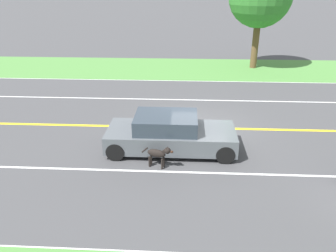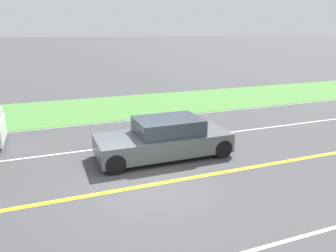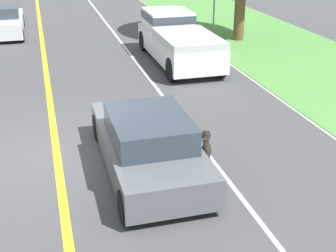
{
  "view_description": "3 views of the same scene",
  "coord_description": "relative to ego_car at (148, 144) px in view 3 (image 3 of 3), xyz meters",
  "views": [
    {
      "loc": [
        12.6,
        -0.7,
        5.74
      ],
      "look_at": [
        1.78,
        -1.28,
        0.86
      ],
      "focal_mm": 35.0,
      "sensor_mm": 36.0,
      "label": 1
    },
    {
      "loc": [
        -8.12,
        2.57,
        4.28
      ],
      "look_at": [
        2.36,
        -1.5,
        0.96
      ],
      "focal_mm": 35.0,
      "sensor_mm": 36.0,
      "label": 2
    },
    {
      "loc": [
        -0.1,
        -10.25,
        5.17
      ],
      "look_at": [
        2.43,
        -1.18,
        1.0
      ],
      "focal_mm": 50.0,
      "sensor_mm": 36.0,
      "label": 3
    }
  ],
  "objects": [
    {
      "name": "lane_dash_same_dir",
      "position": [
        1.54,
        1.2,
        -0.63
      ],
      "size": [
        0.1,
        160.0,
        0.01
      ],
      "primitive_type": "cube",
      "color": "white",
      "rests_on": "ground"
    },
    {
      "name": "pickup_truck",
      "position": [
        3.13,
        8.33,
        0.27
      ],
      "size": [
        2.05,
        5.57,
        1.76
      ],
      "color": "silver",
      "rests_on": "ground"
    },
    {
      "name": "ego_car",
      "position": [
        0.0,
        0.0,
        0.0
      ],
      "size": [
        1.93,
        4.59,
        1.36
      ],
      "color": "#51565B",
      "rests_on": "ground"
    },
    {
      "name": "centre_divider_line",
      "position": [
        -1.96,
        1.2,
        -0.63
      ],
      "size": [
        0.18,
        160.0,
        0.01
      ],
      "primitive_type": "cube",
      "color": "yellow",
      "rests_on": "ground"
    },
    {
      "name": "ground_plane",
      "position": [
        -1.96,
        1.2,
        -0.64
      ],
      "size": [
        400.0,
        400.0,
        0.0
      ],
      "primitive_type": "plane",
      "color": "#424244"
    },
    {
      "name": "lane_edge_line_right",
      "position": [
        5.04,
        1.2,
        -0.63
      ],
      "size": [
        0.14,
        160.0,
        0.01
      ],
      "primitive_type": "cube",
      "color": "white",
      "rests_on": "ground"
    },
    {
      "name": "oncoming_car",
      "position": [
        -3.65,
        15.05,
        0.0
      ],
      "size": [
        1.84,
        4.38,
        1.35
      ],
      "rotation": [
        0.0,
        0.0,
        3.14
      ],
      "color": "silver",
      "rests_on": "ground"
    },
    {
      "name": "street_sign",
      "position": [
        6.04,
        11.94,
        1.08
      ],
      "size": [
        0.11,
        0.64,
        2.76
      ],
      "color": "gray",
      "rests_on": "ground"
    },
    {
      "name": "dog",
      "position": [
        1.26,
        -0.3,
        -0.13
      ],
      "size": [
        0.44,
        1.09,
        0.81
      ],
      "rotation": [
        0.0,
        0.0,
        -0.3
      ],
      "color": "black",
      "rests_on": "ground"
    }
  ]
}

